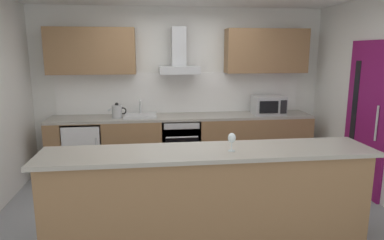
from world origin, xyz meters
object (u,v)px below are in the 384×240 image
object	(u,v)px
refrigerator	(85,148)
range_hood	(179,59)
oven	(180,143)
microwave	(269,105)
sink	(140,115)
kettle	(117,111)
wine_glass	(232,139)

from	to	relation	value
refrigerator	range_hood	world-z (taller)	range_hood
oven	microwave	bearing A→B (deg)	-1.11
sink	range_hood	distance (m)	1.07
sink	kettle	xyz separation A→B (m)	(-0.35, -0.04, 0.08)
sink	wine_glass	bearing A→B (deg)	-67.23
refrigerator	wine_glass	world-z (taller)	wine_glass
oven	wine_glass	size ratio (longest dim) A/B	4.50
refrigerator	microwave	bearing A→B (deg)	-0.49
oven	kettle	xyz separation A→B (m)	(-0.97, -0.03, 0.55)
wine_glass	oven	bearing A→B (deg)	97.85
microwave	refrigerator	bearing A→B (deg)	179.51
oven	sink	bearing A→B (deg)	178.99
oven	kettle	distance (m)	1.11
kettle	refrigerator	bearing A→B (deg)	176.58
oven	range_hood	world-z (taller)	range_hood
sink	wine_glass	xyz separation A→B (m)	(0.92, -2.20, 0.17)
microwave	range_hood	distance (m)	1.62
refrigerator	kettle	world-z (taller)	kettle
microwave	sink	size ratio (longest dim) A/B	1.00
oven	wine_glass	world-z (taller)	wine_glass
microwave	range_hood	bearing A→B (deg)	173.74
refrigerator	range_hood	distance (m)	2.02
microwave	wine_glass	distance (m)	2.44
refrigerator	kettle	bearing A→B (deg)	-3.42
refrigerator	range_hood	size ratio (longest dim) A/B	1.18
oven	refrigerator	size ratio (longest dim) A/B	0.94
refrigerator	sink	distance (m)	1.00
oven	wine_glass	distance (m)	2.30
sink	range_hood	world-z (taller)	range_hood
microwave	sink	distance (m)	2.06
refrigerator	wine_glass	size ratio (longest dim) A/B	4.78
refrigerator	sink	world-z (taller)	sink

